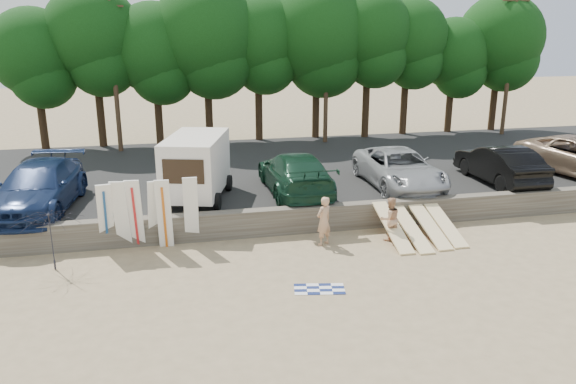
% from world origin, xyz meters
% --- Properties ---
extents(ground, '(120.00, 120.00, 0.00)m').
position_xyz_m(ground, '(0.00, 0.00, 0.00)').
color(ground, tan).
rests_on(ground, ground).
extents(seawall, '(44.00, 0.50, 1.00)m').
position_xyz_m(seawall, '(0.00, 3.00, 0.50)').
color(seawall, '#6B6356').
rests_on(seawall, ground).
extents(parking_lot, '(44.00, 14.50, 0.70)m').
position_xyz_m(parking_lot, '(0.00, 10.50, 0.35)').
color(parking_lot, '#282828').
rests_on(parking_lot, ground).
extents(treeline, '(33.70, 6.47, 9.54)m').
position_xyz_m(treeline, '(-0.22, 17.52, 6.76)').
color(treeline, '#382616').
rests_on(treeline, parking_lot).
extents(utility_poles, '(25.80, 0.26, 9.00)m').
position_xyz_m(utility_poles, '(2.00, 16.00, 5.43)').
color(utility_poles, '#473321').
rests_on(utility_poles, parking_lot).
extents(box_trailer, '(3.18, 4.50, 2.61)m').
position_xyz_m(box_trailer, '(-6.33, 5.80, 2.16)').
color(box_trailer, silver).
rests_on(box_trailer, parking_lot).
extents(car_0, '(3.21, 6.46, 1.80)m').
position_xyz_m(car_0, '(-12.30, 5.65, 1.60)').
color(car_0, '#16254D').
rests_on(car_0, parking_lot).
extents(car_1, '(2.43, 5.93, 1.72)m').
position_xyz_m(car_1, '(-2.23, 5.85, 1.56)').
color(car_1, '#143825').
rests_on(car_1, parking_lot).
extents(car_2, '(2.80, 5.90, 1.63)m').
position_xyz_m(car_2, '(2.45, 5.80, 1.51)').
color(car_2, '#A0A2A6').
rests_on(car_2, parking_lot).
extents(car_3, '(1.88, 5.23, 1.71)m').
position_xyz_m(car_3, '(7.10, 5.45, 1.56)').
color(car_3, black).
rests_on(car_3, parking_lot).
extents(surfboard_upright_0, '(0.61, 0.89, 2.50)m').
position_xyz_m(surfboard_upright_0, '(-9.63, 2.62, 1.25)').
color(surfboard_upright_0, white).
rests_on(surfboard_upright_0, ground).
extents(surfboard_upright_1, '(0.59, 0.68, 2.55)m').
position_xyz_m(surfboard_upright_1, '(-9.11, 2.58, 1.28)').
color(surfboard_upright_1, white).
rests_on(surfboard_upright_1, ground).
extents(surfboard_upright_2, '(0.56, 0.60, 2.56)m').
position_xyz_m(surfboard_upright_2, '(-8.65, 2.59, 1.28)').
color(surfboard_upright_2, white).
rests_on(surfboard_upright_2, ground).
extents(surfboard_upright_3, '(0.62, 0.86, 2.51)m').
position_xyz_m(surfboard_upright_3, '(-7.97, 2.65, 1.26)').
color(surfboard_upright_3, white).
rests_on(surfboard_upright_3, ground).
extents(surfboard_upright_4, '(0.55, 0.58, 2.57)m').
position_xyz_m(surfboard_upright_4, '(-7.66, 2.39, 1.28)').
color(surfboard_upright_4, white).
rests_on(surfboard_upright_4, ground).
extents(surfboard_upright_5, '(0.52, 0.61, 2.56)m').
position_xyz_m(surfboard_upright_5, '(-6.74, 2.60, 1.28)').
color(surfboard_upright_5, white).
rests_on(surfboard_upright_5, ground).
extents(surfboard_low_0, '(0.56, 2.86, 1.05)m').
position_xyz_m(surfboard_low_0, '(0.38, 1.44, 0.52)').
color(surfboard_low_0, '#FFDFA0').
rests_on(surfboard_low_0, ground).
extents(surfboard_low_1, '(0.56, 2.91, 0.87)m').
position_xyz_m(surfboard_low_1, '(1.07, 1.36, 0.43)').
color(surfboard_low_1, '#FFDFA0').
rests_on(surfboard_low_1, ground).
extents(surfboard_low_2, '(0.56, 2.90, 0.92)m').
position_xyz_m(surfboard_low_2, '(1.84, 1.51, 0.46)').
color(surfboard_low_2, '#FFDFA0').
rests_on(surfboard_low_2, ground).
extents(surfboard_low_3, '(0.56, 2.89, 0.93)m').
position_xyz_m(surfboard_low_3, '(2.48, 1.59, 0.47)').
color(surfboard_low_3, '#FFDFA0').
rests_on(surfboard_low_3, ground).
extents(beachgoer_a, '(0.78, 0.69, 1.78)m').
position_xyz_m(beachgoer_a, '(-2.17, 1.60, 0.89)').
color(beachgoer_a, tan).
rests_on(beachgoer_a, ground).
extents(beachgoer_b, '(0.85, 0.70, 1.62)m').
position_xyz_m(beachgoer_b, '(0.29, 1.51, 0.81)').
color(beachgoer_b, tan).
rests_on(beachgoer_b, ground).
extents(cooler, '(0.45, 0.39, 0.32)m').
position_xyz_m(cooler, '(1.50, 2.40, 0.16)').
color(cooler, '#217C3C').
rests_on(cooler, ground).
extents(gear_bag, '(0.32, 0.28, 0.22)m').
position_xyz_m(gear_bag, '(2.76, 2.40, 0.11)').
color(gear_bag, '#E34F1A').
rests_on(gear_bag, ground).
extents(beach_towel, '(1.75, 1.75, 0.00)m').
position_xyz_m(beach_towel, '(-3.25, -1.81, 0.01)').
color(beach_towel, white).
rests_on(beach_towel, ground).
extents(beach_umbrella, '(2.61, 2.58, 1.99)m').
position_xyz_m(beach_umbrella, '(-11.23, 1.37, 1.00)').
color(beach_umbrella, black).
rests_on(beach_umbrella, ground).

